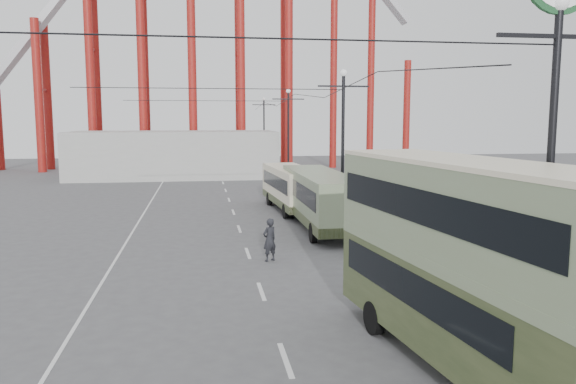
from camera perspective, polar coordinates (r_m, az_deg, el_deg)
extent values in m
plane|color=#4C4C4F|center=(17.38, 2.09, -13.82)|extent=(160.00, 160.00, 0.00)
cube|color=silver|center=(35.53, -5.30, -2.83)|extent=(0.15, 82.00, 0.01)
cube|color=silver|center=(37.43, 4.44, -2.30)|extent=(0.12, 120.00, 0.01)
cube|color=silver|center=(36.66, -14.81, -2.73)|extent=(0.12, 120.00, 0.01)
cylinder|color=black|center=(15.66, 24.97, 0.15)|extent=(0.20, 0.20, 9.00)
cylinder|color=black|center=(16.69, 24.15, -14.48)|extent=(0.44, 0.44, 0.50)
cube|color=black|center=(15.69, 25.74, 14.06)|extent=(3.20, 0.10, 0.10)
sphere|color=white|center=(15.81, 25.91, 16.93)|extent=(0.44, 0.44, 0.44)
cylinder|color=black|center=(35.05, 5.58, 4.43)|extent=(0.20, 0.20, 9.00)
cylinder|color=black|center=(35.52, 5.49, -2.43)|extent=(0.44, 0.44, 0.50)
cube|color=black|center=(35.06, 5.66, 10.64)|extent=(3.20, 0.10, 0.10)
sphere|color=white|center=(35.11, 5.68, 11.95)|extent=(0.44, 0.44, 0.44)
cylinder|color=black|center=(56.61, 0.03, 5.58)|extent=(0.20, 0.20, 9.00)
cylinder|color=black|center=(56.90, 0.03, 1.29)|extent=(0.44, 0.44, 0.50)
cube|color=black|center=(56.61, 0.03, 9.42)|extent=(3.20, 0.10, 0.10)
sphere|color=white|center=(56.65, 0.03, 10.23)|extent=(0.44, 0.44, 0.44)
cylinder|color=black|center=(78.41, -2.45, 6.07)|extent=(0.20, 0.20, 9.00)
cylinder|color=black|center=(78.62, -2.43, 2.97)|extent=(0.44, 0.44, 0.50)
cube|color=black|center=(78.42, -2.47, 8.85)|extent=(3.20, 0.10, 0.10)
sphere|color=white|center=(78.44, -2.47, 9.43)|extent=(0.44, 0.44, 0.44)
cylinder|color=maroon|center=(73.44, -24.02, 8.87)|extent=(1.00, 1.00, 18.00)
cylinder|color=maroon|center=(77.31, -23.24, 8.80)|extent=(1.00, 1.00, 18.00)
cylinder|color=maroon|center=(72.43, -19.52, 12.68)|extent=(1.00, 1.00, 27.00)
cylinder|color=maroon|center=(76.35, -18.95, 12.41)|extent=(1.00, 1.00, 27.00)
cylinder|color=maroon|center=(72.20, -14.79, 16.48)|extent=(1.00, 1.00, 36.00)
cylinder|color=maroon|center=(76.13, -14.47, 16.01)|extent=(1.00, 1.00, 36.00)
cylinder|color=maroon|center=(74.42, 4.68, 14.08)|extent=(0.90, 0.90, 30.00)
cylinder|color=maroon|center=(75.37, 8.41, 10.89)|extent=(0.90, 0.90, 22.00)
cylinder|color=maroon|center=(76.84, 11.95, 7.76)|extent=(0.90, 0.90, 14.00)
cube|color=#A8A7A2|center=(63.09, -11.46, 3.80)|extent=(22.00, 10.00, 5.00)
cube|color=#323E21|center=(14.94, 17.36, -11.09)|extent=(3.71, 10.13, 2.18)
cube|color=black|center=(14.81, 17.43, -9.46)|extent=(3.50, 8.17, 0.89)
cube|color=gray|center=(14.60, 17.55, -6.48)|extent=(3.73, 10.14, 0.30)
cube|color=gray|center=(14.36, 17.74, -1.68)|extent=(3.71, 10.13, 2.18)
cube|color=black|center=(14.35, 17.75, -1.28)|extent=(3.67, 9.55, 0.84)
cube|color=beige|center=(14.23, 17.92, 2.90)|extent=(3.73, 10.14, 0.12)
cylinder|color=black|center=(17.07, 8.74, -12.52)|extent=(0.40, 1.02, 0.99)
cylinder|color=black|center=(18.08, 15.33, -11.55)|extent=(0.40, 1.02, 0.99)
cube|color=gray|center=(32.53, 3.26, -0.52)|extent=(2.64, 11.44, 2.49)
cube|color=black|center=(32.48, 3.27, 0.21)|extent=(2.67, 10.19, 0.99)
cube|color=#323E21|center=(32.68, 3.25, -2.23)|extent=(2.67, 11.44, 0.52)
cube|color=gray|center=(32.38, 3.28, 1.81)|extent=(2.66, 11.44, 0.17)
cylinder|color=black|center=(35.64, 0.30, -1.93)|extent=(0.29, 1.04, 1.04)
cylinder|color=black|center=(36.09, 3.99, -1.83)|extent=(0.29, 1.04, 1.04)
cylinder|color=black|center=(29.00, 2.49, -4.09)|extent=(0.29, 1.04, 1.04)
cylinder|color=black|center=(29.55, 6.97, -3.92)|extent=(0.29, 1.04, 1.04)
cube|color=beige|center=(38.75, 0.36, 0.56)|extent=(2.98, 9.71, 2.30)
cube|color=black|center=(38.71, 0.36, 1.12)|extent=(2.95, 8.57, 0.91)
cube|color=#323E21|center=(38.87, 0.36, -0.78)|extent=(3.01, 9.71, 0.48)
cube|color=beige|center=(38.63, 0.36, 2.36)|extent=(3.00, 9.71, 0.15)
cylinder|color=black|center=(41.12, -1.87, -0.74)|extent=(0.33, 0.97, 0.96)
cylinder|color=black|center=(41.56, 1.06, -0.65)|extent=(0.33, 0.97, 0.96)
cylinder|color=black|center=(35.91, -0.32, -1.92)|extent=(0.33, 0.97, 0.96)
cylinder|color=black|center=(36.42, 3.02, -1.80)|extent=(0.33, 0.97, 0.96)
imported|color=black|center=(25.06, -1.89, -4.87)|extent=(0.84, 0.77, 1.93)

